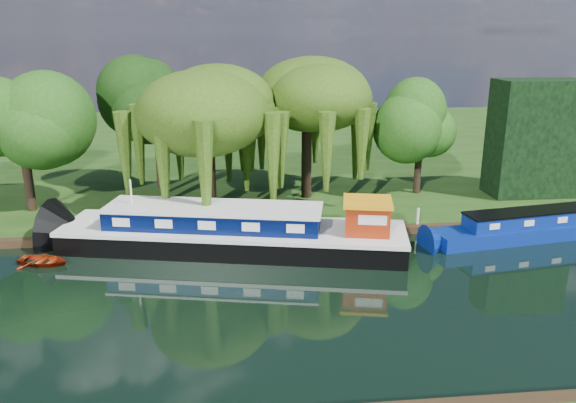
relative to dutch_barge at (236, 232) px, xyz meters
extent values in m
plane|color=black|center=(1.89, -6.60, -0.98)|extent=(120.00, 120.00, 0.00)
cube|color=#1B390F|center=(1.89, 27.40, -0.76)|extent=(120.00, 52.00, 0.45)
cube|color=black|center=(-0.16, 0.03, -0.52)|extent=(19.15, 7.93, 1.25)
cube|color=silver|center=(-0.16, 0.03, 0.21)|extent=(19.27, 8.04, 0.23)
cube|color=#020C37|center=(-1.17, 0.25, 0.83)|extent=(11.96, 5.33, 0.99)
cube|color=silver|center=(-1.17, 0.25, 1.38)|extent=(12.21, 5.57, 0.12)
cube|color=maroon|center=(6.96, -1.47, 1.11)|extent=(2.71, 2.71, 1.56)
cube|color=orange|center=(6.96, -1.47, 1.98)|extent=(3.02, 3.02, 0.17)
cylinder|color=silver|center=(-5.65, 1.19, 1.58)|extent=(0.10, 0.10, 2.49)
cube|color=navy|center=(17.34, 0.03, -0.64)|extent=(12.77, 4.05, 0.94)
cube|color=navy|center=(17.34, 0.03, 0.23)|extent=(8.95, 2.94, 0.79)
cube|color=black|center=(17.34, 0.03, 0.67)|extent=(9.07, 3.06, 0.10)
cube|color=silver|center=(14.20, -1.28, 0.27)|extent=(0.63, 0.15, 0.34)
cube|color=silver|center=(16.38, -0.94, 0.27)|extent=(0.63, 0.15, 0.34)
cube|color=silver|center=(18.56, -0.59, 0.27)|extent=(0.63, 0.15, 0.34)
imported|color=maroon|center=(-9.95, -1.10, -0.98)|extent=(3.14, 2.62, 0.56)
cylinder|color=black|center=(-1.49, 5.79, 2.06)|extent=(0.67, 0.67, 5.19)
ellipsoid|color=#29490F|center=(-1.49, 5.79, 5.81)|extent=(7.24, 7.24, 4.68)
cylinder|color=black|center=(5.01, 8.28, 2.06)|extent=(0.73, 0.73, 5.18)
ellipsoid|color=#29490F|center=(5.01, 8.28, 5.79)|extent=(7.07, 7.07, 4.57)
cylinder|color=black|center=(-13.06, 7.02, 2.68)|extent=(0.62, 0.62, 6.42)
ellipsoid|color=#1F4912|center=(-13.06, 7.02, 5.30)|extent=(5.25, 5.25, 5.25)
cylinder|color=black|center=(-5.38, 11.97, 2.78)|extent=(0.61, 0.61, 6.64)
ellipsoid|color=black|center=(-5.38, 11.97, 5.50)|extent=(5.31, 5.31, 5.31)
cylinder|color=black|center=(13.02, 8.50, 2.13)|extent=(0.47, 0.47, 5.32)
ellipsoid|color=#1F4912|center=(13.02, 8.50, 4.30)|extent=(4.25, 4.25, 4.25)
cube|color=black|center=(20.89, 7.40, 3.47)|extent=(6.00, 3.00, 8.00)
cylinder|color=silver|center=(2.39, 3.90, 0.57)|extent=(0.10, 0.10, 2.20)
sphere|color=white|center=(2.39, 3.90, 1.85)|extent=(0.36, 0.36, 0.36)
cylinder|color=silver|center=(-8.11, 1.80, -0.03)|extent=(0.16, 0.16, 1.00)
cylinder|color=silver|center=(-2.11, 1.80, -0.03)|extent=(0.16, 0.16, 1.00)
cylinder|color=silver|center=(4.89, 1.80, -0.03)|extent=(0.16, 0.16, 1.00)
cylinder|color=silver|center=(10.89, 1.80, -0.03)|extent=(0.16, 0.16, 1.00)
camera|label=1|loc=(-0.07, -29.07, 10.57)|focal=35.00mm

